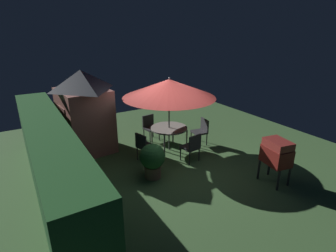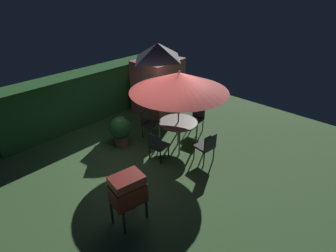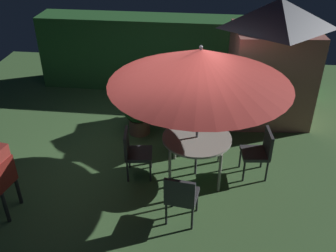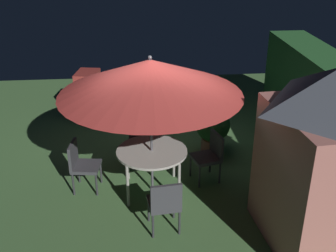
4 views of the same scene
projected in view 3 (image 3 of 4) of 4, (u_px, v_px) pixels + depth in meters
ground_plane at (157, 165)px, 7.18m from camera, size 11.00×11.00×0.00m
hedge_backdrop at (176, 53)px, 9.68m from camera, size 6.86×0.89×1.82m
garden_shed at (272, 61)px, 8.07m from camera, size 1.91×1.65×2.65m
patio_table at (197, 140)px, 6.58m from camera, size 1.20×1.20×0.79m
patio_umbrella at (200, 67)px, 5.87m from camera, size 2.92×2.92×2.43m
chair_near_shed at (260, 150)px, 6.68m from camera, size 0.51×0.51×0.90m
chair_far_side at (185, 119)px, 7.61m from camera, size 0.57×0.57×0.90m
chair_toward_hedge at (134, 151)px, 6.67m from camera, size 0.52×0.52×0.90m
chair_toward_house at (181, 196)px, 5.67m from camera, size 0.52×0.52×0.90m
potted_plant_by_shed at (139, 110)px, 7.89m from camera, size 0.69×0.69×0.97m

